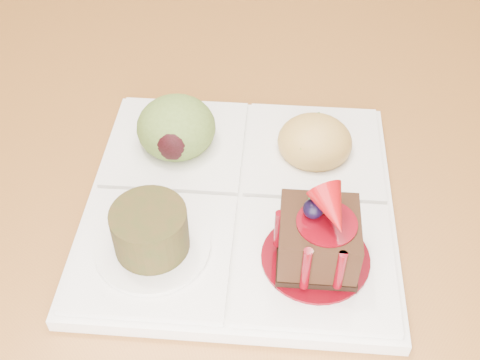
{
  "coord_description": "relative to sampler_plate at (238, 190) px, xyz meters",
  "views": [
    {
      "loc": [
        0.11,
        -1.09,
        1.13
      ],
      "look_at": [
        0.09,
        -0.75,
        0.79
      ],
      "focal_mm": 45.0,
      "sensor_mm": 36.0,
      "label": 1
    }
  ],
  "objects": [
    {
      "name": "ground",
      "position": [
        -0.09,
        0.75,
        -0.77
      ],
      "size": [
        6.0,
        6.0,
        0.0
      ],
      "primitive_type": "plane",
      "color": "#502A16"
    },
    {
      "name": "sampler_plate",
      "position": [
        0.0,
        0.0,
        0.0
      ],
      "size": [
        0.26,
        0.26,
        0.1
      ],
      "rotation": [
        0.0,
        0.0,
        -0.03
      ],
      "color": "white",
      "rests_on": "dining_table"
    }
  ]
}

